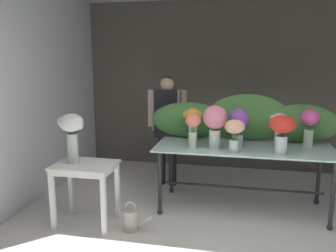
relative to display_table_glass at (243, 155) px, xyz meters
name	(u,v)px	position (x,y,z in m)	size (l,w,h in m)	color
ground_plane	(217,207)	(-0.31, -0.01, -0.72)	(7.98, 7.98, 0.00)	silver
wall_back	(226,86)	(-0.31, 1.81, 0.72)	(5.03, 0.12, 2.89)	#5B564C
wall_left	(37,93)	(-2.82, -0.01, 0.72)	(0.12, 3.75, 2.89)	silver
display_table_glass	(243,155)	(0.00, 0.00, 0.00)	(2.19, 0.93, 0.84)	silver
side_table_white	(85,173)	(-1.77, -0.80, -0.10)	(0.69, 0.52, 0.74)	white
florist	(167,119)	(-1.13, 0.67, 0.30)	(0.59, 0.24, 1.66)	#232328
foliage_backdrop	(245,120)	(0.00, 0.35, 0.39)	(2.46, 0.30, 0.62)	#477F3D
vase_blush_peonies	(279,126)	(0.41, 0.01, 0.39)	(0.21, 0.20, 0.43)	silver
vase_fuchsia_stock	(309,123)	(0.79, 0.16, 0.41)	(0.24, 0.23, 0.47)	silver
vase_violet_hydrangea	(238,123)	(-0.08, -0.03, 0.41)	(0.24, 0.24, 0.47)	silver
vase_peach_carnations	(234,131)	(-0.11, -0.33, 0.37)	(0.23, 0.23, 0.39)	silver
vase_coral_freesia	(193,127)	(-0.61, -0.22, 0.38)	(0.19, 0.19, 0.42)	silver
vase_sunset_roses	(193,121)	(-0.65, 0.08, 0.39)	(0.25, 0.20, 0.45)	silver
vase_scarlet_lilies	(282,129)	(0.41, -0.29, 0.41)	(0.30, 0.30, 0.45)	silver
vase_rosy_tulips	(215,122)	(-0.35, -0.20, 0.45)	(0.29, 0.29, 0.53)	silver
vase_white_roses_tall	(72,132)	(-1.91, -0.80, 0.39)	(0.32, 0.27, 0.57)	silver
watering_can	(131,219)	(-1.22, -0.83, -0.60)	(0.35, 0.18, 0.34)	#B7B2A8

